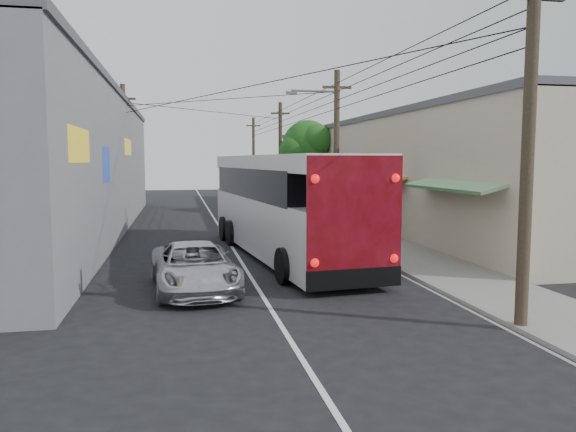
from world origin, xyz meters
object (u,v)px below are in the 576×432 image
at_px(parked_car_far, 263,198).
at_px(pedestrian_far, 384,217).
at_px(parked_car_mid, 290,209).
at_px(coach_bus, 283,204).
at_px(jeepney, 195,267).
at_px(parked_suv, 323,223).
at_px(pedestrian_near, 348,215).

xyz_separation_m(parked_car_far, pedestrian_far, (2.91, -20.16, 0.35)).
height_order(parked_car_mid, parked_car_far, parked_car_mid).
height_order(coach_bus, pedestrian_far, coach_bus).
xyz_separation_m(jeepney, parked_car_mid, (6.43, 18.18, 0.03)).
height_order(parked_suv, pedestrian_near, pedestrian_near).
xyz_separation_m(jeepney, pedestrian_near, (8.24, 11.74, 0.24)).
distance_m(parked_car_mid, pedestrian_near, 6.68).
bearing_deg(parked_car_far, pedestrian_near, -76.46).
height_order(jeepney, parked_car_far, jeepney).
bearing_deg(pedestrian_far, parked_car_far, -82.40).
xyz_separation_m(parked_car_far, pedestrian_near, (1.81, -17.87, 0.27)).
relative_size(parked_car_mid, parked_car_far, 1.05).
relative_size(coach_bus, parked_suv, 2.69).
distance_m(parked_suv, parked_car_far, 19.68).
xyz_separation_m(jeepney, pedestrian_far, (9.34, 9.45, 0.32)).
relative_size(parked_suv, parked_car_mid, 1.24).
bearing_deg(parked_car_far, jeepney, -94.48).
distance_m(parked_suv, pedestrian_far, 2.96).
distance_m(jeepney, pedestrian_far, 13.30).
bearing_deg(parked_suv, parked_car_far, 91.54).
height_order(coach_bus, parked_car_far, coach_bus).
height_order(pedestrian_near, pedestrian_far, pedestrian_far).
height_order(coach_bus, parked_suv, coach_bus).
bearing_deg(coach_bus, parked_suv, 52.45).
relative_size(parked_car_far, pedestrian_near, 2.47).
xyz_separation_m(parked_suv, parked_car_far, (0.00, 19.68, -0.10)).
bearing_deg(parked_car_far, coach_bus, -88.88).
distance_m(jeepney, parked_car_far, 30.30).
bearing_deg(pedestrian_far, parked_suv, -10.02).
xyz_separation_m(parked_car_mid, pedestrian_near, (1.81, -6.43, 0.21)).
relative_size(jeepney, parked_car_far, 1.24).
xyz_separation_m(parked_suv, parked_car_mid, (0.00, 8.24, -0.04)).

